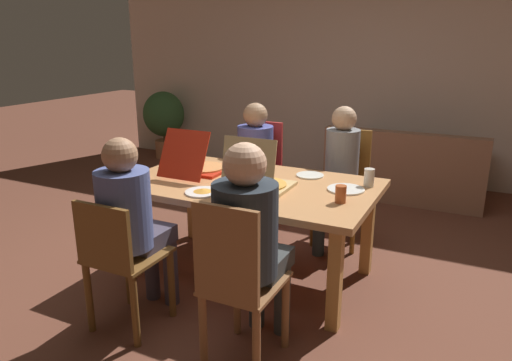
% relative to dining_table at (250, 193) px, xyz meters
% --- Properties ---
extents(ground_plane, '(20.00, 20.00, 0.00)m').
position_rel_dining_table_xyz_m(ground_plane, '(0.00, 0.00, -0.66)').
color(ground_plane, brown).
extents(back_wall, '(7.29, 0.12, 2.86)m').
position_rel_dining_table_xyz_m(back_wall, '(0.00, 3.18, 0.77)').
color(back_wall, beige).
rests_on(back_wall, ground).
extents(dining_table, '(1.83, 1.08, 0.75)m').
position_rel_dining_table_xyz_m(dining_table, '(0.00, 0.00, 0.00)').
color(dining_table, tan).
rests_on(dining_table, ground).
extents(chair_0, '(0.38, 0.45, 0.99)m').
position_rel_dining_table_xyz_m(chair_0, '(0.43, -1.00, -0.14)').
color(chair_0, brown).
rests_on(chair_0, ground).
extents(person_0, '(0.35, 0.54, 1.27)m').
position_rel_dining_table_xyz_m(person_0, '(0.43, -0.86, 0.09)').
color(person_0, '#393C3C').
rests_on(person_0, ground).
extents(chair_1, '(0.41, 0.44, 0.99)m').
position_rel_dining_table_xyz_m(chair_1, '(0.43, 1.00, -0.12)').
color(chair_1, brown).
rests_on(chair_1, ground).
extents(person_1, '(0.29, 0.53, 1.22)m').
position_rel_dining_table_xyz_m(person_1, '(0.43, 0.83, 0.05)').
color(person_1, '#314148').
rests_on(person_1, ground).
extents(chair_2, '(0.42, 0.42, 0.87)m').
position_rel_dining_table_xyz_m(chair_2, '(-0.38, -1.00, -0.18)').
color(chair_2, brown).
rests_on(chair_2, ground).
extents(person_2, '(0.33, 0.52, 1.22)m').
position_rel_dining_table_xyz_m(person_2, '(-0.38, -0.86, 0.06)').
color(person_2, '#443C4B').
rests_on(person_2, ground).
extents(chair_3, '(0.38, 0.43, 1.01)m').
position_rel_dining_table_xyz_m(chair_3, '(-0.38, 0.97, -0.11)').
color(chair_3, '#B72B29').
rests_on(chair_3, ground).
extents(person_3, '(0.33, 0.49, 1.20)m').
position_rel_dining_table_xyz_m(person_3, '(-0.38, 0.82, 0.06)').
color(person_3, '#333E38').
rests_on(person_3, ground).
extents(pizza_box_0, '(0.38, 0.56, 0.36)m').
position_rel_dining_table_xyz_m(pizza_box_0, '(-0.48, 0.08, 0.14)').
color(pizza_box_0, '#B52412').
rests_on(pizza_box_0, dining_table).
extents(pizza_box_1, '(0.38, 0.46, 0.40)m').
position_rel_dining_table_xyz_m(pizza_box_1, '(0.14, -0.12, 0.14)').
color(pizza_box_1, tan).
rests_on(pizza_box_1, dining_table).
extents(plate_0, '(0.26, 0.26, 0.01)m').
position_rel_dining_table_xyz_m(plate_0, '(0.68, 0.14, 0.09)').
color(plate_0, white).
rests_on(plate_0, dining_table).
extents(plate_1, '(0.21, 0.21, 0.01)m').
position_rel_dining_table_xyz_m(plate_1, '(0.34, 0.36, 0.09)').
color(plate_1, white).
rests_on(plate_1, dining_table).
extents(plate_2, '(0.25, 0.25, 0.03)m').
position_rel_dining_table_xyz_m(plate_2, '(-0.18, -0.36, 0.09)').
color(plate_2, white).
rests_on(plate_2, dining_table).
extents(plate_3, '(0.24, 0.24, 0.01)m').
position_rel_dining_table_xyz_m(plate_3, '(-0.11, 0.31, 0.09)').
color(plate_3, white).
rests_on(plate_3, dining_table).
extents(drinking_glass_0, '(0.07, 0.07, 0.13)m').
position_rel_dining_table_xyz_m(drinking_glass_0, '(0.80, 0.29, 0.15)').
color(drinking_glass_0, silver).
rests_on(drinking_glass_0, dining_table).
extents(drinking_glass_1, '(0.07, 0.07, 0.10)m').
position_rel_dining_table_xyz_m(drinking_glass_1, '(-0.73, -0.39, 0.14)').
color(drinking_glass_1, '#BC532C').
rests_on(drinking_glass_1, dining_table).
extents(drinking_glass_2, '(0.07, 0.07, 0.11)m').
position_rel_dining_table_xyz_m(drinking_glass_2, '(0.72, -0.13, 0.14)').
color(drinking_glass_2, '#B05026').
rests_on(drinking_glass_2, dining_table).
extents(couch, '(1.71, 0.87, 0.80)m').
position_rel_dining_table_xyz_m(couch, '(0.74, 2.50, -0.39)').
color(couch, '#90644C').
rests_on(couch, ground).
extents(potted_plant, '(0.61, 0.61, 1.00)m').
position_rel_dining_table_xyz_m(potted_plant, '(-2.84, 2.78, -0.04)').
color(potted_plant, '#BA764D').
rests_on(potted_plant, ground).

